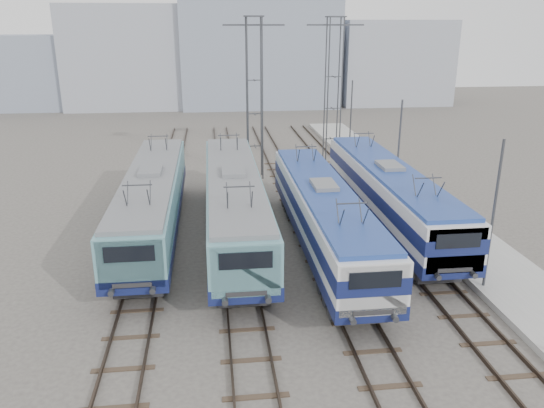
{
  "coord_description": "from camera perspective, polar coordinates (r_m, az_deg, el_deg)",
  "views": [
    {
      "loc": [
        -3.4,
        -18.2,
        11.49
      ],
      "look_at": [
        -0.43,
        7.0,
        2.84
      ],
      "focal_mm": 35.0,
      "sensor_mm": 36.0,
      "label": 1
    }
  ],
  "objects": [
    {
      "name": "mast_front",
      "position": [
        24.81,
        22.66,
        -1.47
      ],
      "size": [
        0.12,
        0.12,
        7.0
      ],
      "primitive_type": "cylinder",
      "color": "#3F4247",
      "rests_on": "ground"
    },
    {
      "name": "locomotive_center_right",
      "position": [
        27.37,
        5.6,
        -0.95
      ],
      "size": [
        2.81,
        17.77,
        3.34
      ],
      "color": "#131C50",
      "rests_on": "ground"
    },
    {
      "name": "building_center",
      "position": [
        80.57,
        -1.5,
        17.05
      ],
      "size": [
        22.0,
        14.0,
        18.0
      ],
      "primitive_type": "cube",
      "color": "#8690A4",
      "rests_on": "ground"
    },
    {
      "name": "catenary_tower_east",
      "position": [
        43.61,
        6.61,
        12.33
      ],
      "size": [
        4.5,
        1.2,
        12.0
      ],
      "color": "#3F4247",
      "rests_on": "ground"
    },
    {
      "name": "locomotive_far_right",
      "position": [
        31.4,
        12.47,
        1.36
      ],
      "size": [
        2.85,
        18.05,
        3.39
      ],
      "color": "#131C50",
      "rests_on": "ground"
    },
    {
      "name": "platform",
      "position": [
        31.62,
        19.32,
        -3.31
      ],
      "size": [
        4.0,
        70.0,
        0.3
      ],
      "primitive_type": "cube",
      "color": "#9E9E99",
      "rests_on": "ground"
    },
    {
      "name": "building_far_west",
      "position": [
        84.74,
        -25.65,
        12.65
      ],
      "size": [
        14.0,
        10.0,
        10.0
      ],
      "primitive_type": "cube",
      "color": "#8690A4",
      "rests_on": "ground"
    },
    {
      "name": "locomotive_center_left",
      "position": [
        28.95,
        -4.09,
        0.35
      ],
      "size": [
        2.98,
        18.81,
        3.54
      ],
      "color": "#131C50",
      "rests_on": "ground"
    },
    {
      "name": "mast_rear",
      "position": [
        46.49,
        8.45,
        8.73
      ],
      "size": [
        0.12,
        0.12,
        7.0
      ],
      "primitive_type": "cylinder",
      "color": "#3F4247",
      "rests_on": "ground"
    },
    {
      "name": "ground",
      "position": [
        21.79,
        3.37,
        -13.04
      ],
      "size": [
        160.0,
        160.0,
        0.0
      ],
      "primitive_type": "plane",
      "color": "#514C47"
    },
    {
      "name": "catenary_tower_west",
      "position": [
        40.63,
        -1.9,
        11.97
      ],
      "size": [
        4.5,
        1.2,
        12.0
      ],
      "color": "#3F4247",
      "rests_on": "ground"
    },
    {
      "name": "locomotive_far_left",
      "position": [
        30.14,
        -12.76,
        0.54
      ],
      "size": [
        2.89,
        18.27,
        3.44
      ],
      "color": "#131C50",
      "rests_on": "ground"
    },
    {
      "name": "building_east",
      "position": [
        84.92,
        12.55,
        14.7
      ],
      "size": [
        16.0,
        12.0,
        12.0
      ],
      "primitive_type": "cube",
      "color": "#9CA2AF",
      "rests_on": "ground"
    },
    {
      "name": "mast_mid",
      "position": [
        35.28,
        13.42,
        5.22
      ],
      "size": [
        0.12,
        0.12,
        7.0
      ],
      "primitive_type": "cylinder",
      "color": "#3F4247",
      "rests_on": "ground"
    },
    {
      "name": "building_west",
      "position": [
        81.02,
        -14.73,
        15.06
      ],
      "size": [
        18.0,
        12.0,
        14.0
      ],
      "primitive_type": "cube",
      "color": "#9CA2AF",
      "rests_on": "ground"
    }
  ]
}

